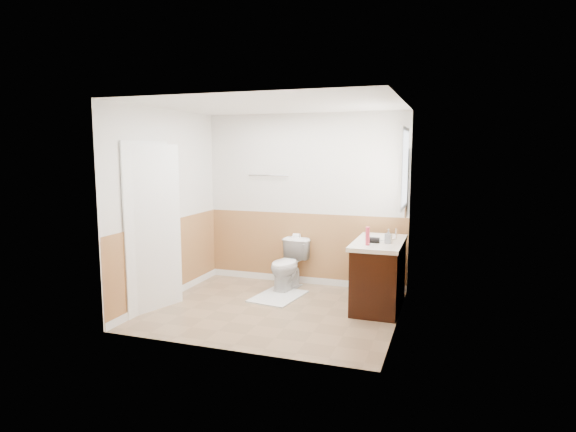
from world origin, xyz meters
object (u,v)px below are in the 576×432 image
(lotion_bottle, at_px, (368,236))
(soap_dispenser, at_px, (388,236))
(bath_mat, at_px, (278,296))
(toilet, at_px, (288,265))
(vanity_cabinet, at_px, (379,276))

(lotion_bottle, height_order, soap_dispenser, lotion_bottle)
(bath_mat, xyz_separation_m, soap_dispenser, (1.46, -0.10, 0.93))
(bath_mat, bearing_deg, toilet, 90.00)
(toilet, xyz_separation_m, bath_mat, (0.00, -0.41, -0.34))
(toilet, relative_size, lotion_bottle, 3.20)
(lotion_bottle, bearing_deg, toilet, 150.39)
(toilet, distance_m, bath_mat, 0.54)
(vanity_cabinet, distance_m, soap_dispenser, 0.57)
(vanity_cabinet, bearing_deg, bath_mat, -178.52)
(toilet, xyz_separation_m, lotion_bottle, (1.24, -0.70, 0.61))
(bath_mat, distance_m, lotion_bottle, 1.59)
(vanity_cabinet, distance_m, lotion_bottle, 0.66)
(bath_mat, bearing_deg, soap_dispenser, -3.91)
(soap_dispenser, bearing_deg, bath_mat, 176.09)
(lotion_bottle, bearing_deg, vanity_cabinet, 73.01)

